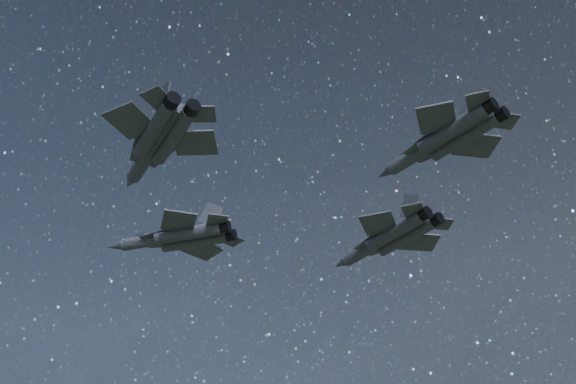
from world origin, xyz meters
The scene contains 4 objects.
jet_lead centered at (-16.59, -3.62, 159.80)m, with size 18.93×12.53×4.83m.
jet_left centered at (4.93, 14.14, 160.11)m, with size 19.77×13.52×4.96m.
jet_right centered at (-2.00, -20.60, 158.16)m, with size 17.93×11.88×4.57m.
jet_slot centered at (21.38, -2.11, 158.16)m, with size 17.07×11.78×4.29m.
Camera 1 is at (42.01, -54.20, 113.73)m, focal length 42.00 mm.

